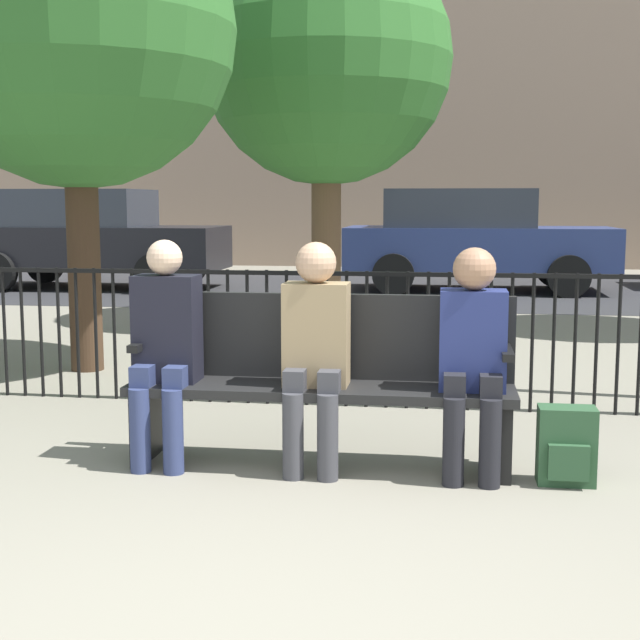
{
  "coord_description": "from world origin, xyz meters",
  "views": [
    {
      "loc": [
        0.65,
        -2.49,
        1.42
      ],
      "look_at": [
        0.0,
        2.12,
        0.8
      ],
      "focal_mm": 50.0,
      "sensor_mm": 36.0,
      "label": 1
    }
  ],
  "objects": [
    {
      "name": "tree_3",
      "position": [
        -2.35,
        4.62,
        2.81
      ],
      "size": [
        2.61,
        2.61,
        4.13
      ],
      "color": "#422D1E",
      "rests_on": "ground"
    },
    {
      "name": "parked_car_2",
      "position": [
        1.08,
        11.94,
        0.84
      ],
      "size": [
        4.2,
        1.94,
        1.62
      ],
      "color": "navy",
      "rests_on": "ground"
    },
    {
      "name": "fence_railing",
      "position": [
        -0.02,
        3.57,
        0.56
      ],
      "size": [
        9.01,
        0.03,
        0.95
      ],
      "color": "black",
      "rests_on": "ground"
    },
    {
      "name": "park_bench",
      "position": [
        0.0,
        2.2,
        0.5
      ],
      "size": [
        2.06,
        0.45,
        0.92
      ],
      "color": "black",
      "rests_on": "ground"
    },
    {
      "name": "seated_person_1",
      "position": [
        -0.02,
        2.07,
        0.68
      ],
      "size": [
        0.34,
        0.39,
        1.21
      ],
      "color": "#3D3D42",
      "rests_on": "ground"
    },
    {
      "name": "seated_person_2",
      "position": [
        0.8,
        2.07,
        0.67
      ],
      "size": [
        0.34,
        0.39,
        1.19
      ],
      "color": "black",
      "rests_on": "ground"
    },
    {
      "name": "parked_car_1",
      "position": [
        -5.15,
        11.52,
        0.84
      ],
      "size": [
        4.2,
        1.94,
        1.62
      ],
      "color": "black",
      "rests_on": "ground"
    },
    {
      "name": "backpack",
      "position": [
        1.27,
        2.0,
        0.19
      ],
      "size": [
        0.29,
        0.21,
        0.4
      ],
      "color": "#284C2D",
      "rests_on": "ground"
    },
    {
      "name": "tree_2",
      "position": [
        -0.73,
        7.8,
        3.01
      ],
      "size": [
        2.85,
        2.85,
        4.46
      ],
      "color": "brown",
      "rests_on": "ground"
    },
    {
      "name": "seated_person_0",
      "position": [
        -0.84,
        2.07,
        0.68
      ],
      "size": [
        0.34,
        0.39,
        1.22
      ],
      "color": "navy",
      "rests_on": "ground"
    },
    {
      "name": "street_surface",
      "position": [
        0.0,
        12.0,
        0.0
      ],
      "size": [
        24.0,
        6.0,
        0.01
      ],
      "color": "#2B2B2D",
      "rests_on": "ground"
    }
  ]
}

